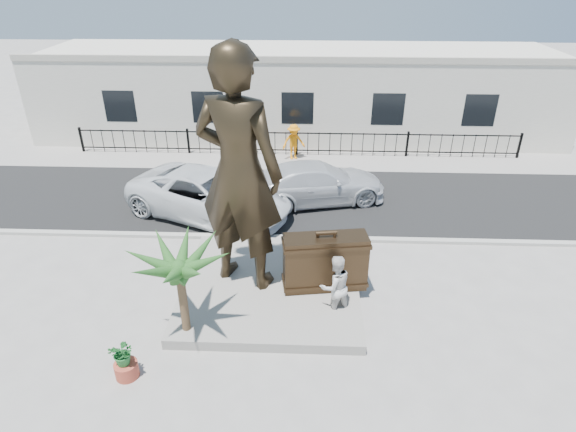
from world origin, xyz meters
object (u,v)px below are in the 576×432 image
suitcase (325,262)px  tourist (335,286)px  statue (239,173)px  car_white (210,195)px

suitcase → tourist: suitcase is taller
suitcase → tourist: 0.92m
statue → tourist: (2.67, -1.18, -2.82)m
statue → suitcase: (2.41, -0.31, -2.62)m
car_white → suitcase: bearing=-114.2°
car_white → tourist: bearing=-117.2°
suitcase → tourist: size_ratio=1.27×
tourist → suitcase: bearing=-96.6°
statue → suitcase: 3.57m
suitcase → car_white: bearing=123.3°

